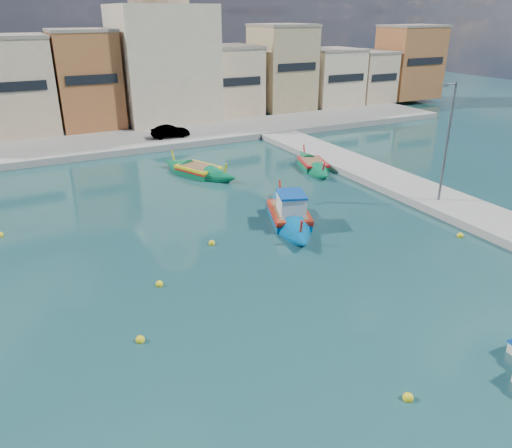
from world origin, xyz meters
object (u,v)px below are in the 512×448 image
object	(u,v)px
church_block	(162,46)
quay_street_lamp	(447,142)
luzzu_cyan_mid	(313,166)
luzzu_turquoise_cabin	(289,216)
luzzu_green	(199,171)

from	to	relation	value
church_block	quay_street_lamp	distance (m)	35.04
church_block	quay_street_lamp	bearing A→B (deg)	-77.65
church_block	luzzu_cyan_mid	distance (m)	24.81
luzzu_turquoise_cabin	luzzu_green	size ratio (longest dim) A/B	1.18
luzzu_cyan_mid	luzzu_turquoise_cabin	bearing A→B (deg)	-130.53
quay_street_lamp	luzzu_turquoise_cabin	world-z (taller)	quay_street_lamp
church_block	luzzu_green	bearing A→B (deg)	-101.10
quay_street_lamp	luzzu_cyan_mid	world-z (taller)	quay_street_lamp
luzzu_cyan_mid	quay_street_lamp	bearing A→B (deg)	-77.60
church_block	luzzu_turquoise_cabin	size ratio (longest dim) A/B	1.96
luzzu_turquoise_cabin	luzzu_green	world-z (taller)	luzzu_turquoise_cabin
church_block	luzzu_cyan_mid	size ratio (longest dim) A/B	2.41
quay_street_lamp	luzzu_green	distance (m)	18.35
church_block	luzzu_green	xyz separation A→B (m)	(-3.97, -20.22, -8.13)
quay_street_lamp	luzzu_cyan_mid	size ratio (longest dim) A/B	1.01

